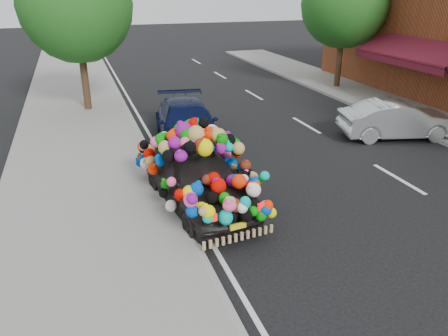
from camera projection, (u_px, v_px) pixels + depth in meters
name	position (u px, v px, depth m)	size (l,w,h in m)	color
ground	(274.00, 199.00, 10.45)	(100.00, 100.00, 0.00)	black
sidewalk	(88.00, 226.00, 9.15)	(4.00, 60.00, 0.12)	gray
kerb	(178.00, 212.00, 9.73)	(0.15, 60.00, 0.13)	gray
lane_markings	(398.00, 179.00, 11.52)	(6.00, 50.00, 0.01)	silver
tree_near_sidewalk	(76.00, 5.00, 16.04)	(4.20, 4.20, 6.13)	#332114
tree_far_b	(345.00, 4.00, 20.04)	(4.00, 4.00, 5.90)	#332114
plush_art_car	(197.00, 163.00, 9.82)	(2.45, 4.42, 2.02)	black
navy_sedan	(187.00, 124.00, 13.83)	(1.84, 4.52, 1.31)	#060E33
silver_hatchback	(398.00, 120.00, 14.38)	(1.31, 3.75, 1.24)	#ACAEB2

